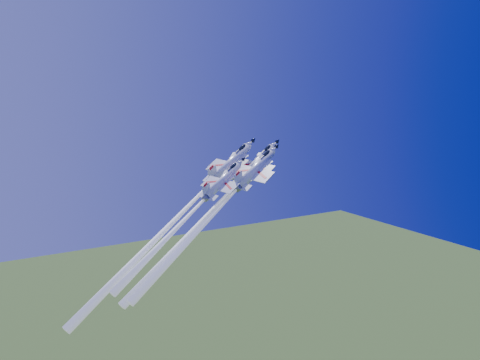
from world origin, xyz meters
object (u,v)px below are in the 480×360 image
jet_left (178,217)px  jet_lead (214,209)px  jet_slot (189,215)px  jet_right (217,211)px

jet_left → jet_lead: bearing=55.7°
jet_lead → jet_left: bearing=-124.3°
jet_slot → jet_right: bearing=63.4°
jet_lead → jet_right: (-2.83, -6.55, 1.21)m
jet_left → jet_right: bearing=12.2°
jet_lead → jet_slot: (-9.00, -5.54, 0.67)m
jet_lead → jet_left: jet_left is taller
jet_lead → jet_right: bearing=-40.6°
jet_right → jet_slot: 6.28m
jet_lead → jet_right: jet_lead is taller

